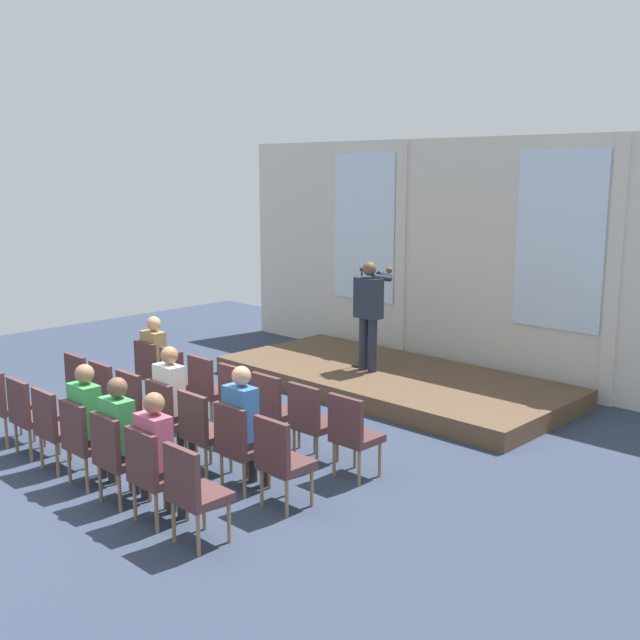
{
  "coord_description": "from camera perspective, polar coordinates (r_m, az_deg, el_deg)",
  "views": [
    {
      "loc": [
        7.08,
        -4.21,
        3.28
      ],
      "look_at": [
        -0.1,
        3.22,
        1.26
      ],
      "focal_mm": 43.26,
      "sensor_mm": 36.0,
      "label": 1
    }
  ],
  "objects": [
    {
      "name": "chair_r0_c3",
      "position": [
        9.6,
        -6.0,
        -5.62
      ],
      "size": [
        0.46,
        0.44,
        0.94
      ],
      "color": "olive",
      "rests_on": "ground"
    },
    {
      "name": "audience_r1_c5",
      "position": [
        8.04,
        -5.59,
        -7.45
      ],
      "size": [
        0.36,
        0.39,
        1.33
      ],
      "color": "#2D2D33",
      "rests_on": "ground"
    },
    {
      "name": "chair_r1_c1",
      "position": [
        10.01,
        -15.28,
        -5.26
      ],
      "size": [
        0.46,
        0.44,
        0.94
      ],
      "color": "olive",
      "rests_on": "ground"
    },
    {
      "name": "chair_r1_c0",
      "position": [
        10.54,
        -17.03,
        -4.54
      ],
      "size": [
        0.46,
        0.44,
        0.94
      ],
      "color": "olive",
      "rests_on": "ground"
    },
    {
      "name": "chair_r2_c2",
      "position": [
        9.01,
        -19.0,
        -7.31
      ],
      "size": [
        0.46,
        0.44,
        0.94
      ],
      "color": "olive",
      "rests_on": "ground"
    },
    {
      "name": "chair_r2_c1",
      "position": [
        9.55,
        -20.73,
        -6.39
      ],
      "size": [
        0.46,
        0.44,
        0.94
      ],
      "color": "olive",
      "rests_on": "ground"
    },
    {
      "name": "audience_r2_c4",
      "position": [
        7.95,
        -14.38,
        -8.09
      ],
      "size": [
        0.36,
        0.39,
        1.3
      ],
      "color": "#2D2D33",
      "rests_on": "ground"
    },
    {
      "name": "chair_r0_c1",
      "position": [
        10.56,
        -10.38,
        -4.2
      ],
      "size": [
        0.46,
        0.44,
        0.94
      ],
      "color": "olive",
      "rests_on": "ground"
    },
    {
      "name": "chair_r2_c0",
      "position": [
        10.1,
        -22.26,
        -5.57
      ],
      "size": [
        0.46,
        0.44,
        0.94
      ],
      "color": "olive",
      "rests_on": "ground"
    },
    {
      "name": "chair_r0_c4",
      "position": [
        9.15,
        -3.47,
        -6.42
      ],
      "size": [
        0.46,
        0.44,
        0.94
      ],
      "color": "olive",
      "rests_on": "ground"
    },
    {
      "name": "rear_partition",
      "position": [
        12.65,
        9.9,
        4.71
      ],
      "size": [
        9.26,
        0.14,
        3.78
      ],
      "color": "beige",
      "rests_on": "ground"
    },
    {
      "name": "speaker",
      "position": [
        11.63,
        3.64,
        0.9
      ],
      "size": [
        0.5,
        0.69,
        1.67
      ],
      "color": "#232838",
      "rests_on": "stage_platform"
    },
    {
      "name": "ground_plane",
      "position": [
        8.86,
        -14.41,
        -11.03
      ],
      "size": [
        16.15,
        16.15,
        0.0
      ],
      "primitive_type": "plane",
      "color": "#2D384C"
    },
    {
      "name": "chair_r0_c2",
      "position": [
        10.07,
        -8.3,
        -4.88
      ],
      "size": [
        0.46,
        0.44,
        0.94
      ],
      "color": "olive",
      "rests_on": "ground"
    },
    {
      "name": "chair_r0_c5",
      "position": [
        8.72,
        -0.68,
        -7.28
      ],
      "size": [
        0.46,
        0.44,
        0.94
      ],
      "color": "olive",
      "rests_on": "ground"
    },
    {
      "name": "audience_r2_c5",
      "position": [
        7.45,
        -11.81,
        -9.37
      ],
      "size": [
        0.36,
        0.39,
        1.27
      ],
      "color": "#2D2D33",
      "rests_on": "ground"
    },
    {
      "name": "stage_platform",
      "position": [
        11.79,
        5.31,
        -4.48
      ],
      "size": [
        5.37,
        2.47,
        0.26
      ],
      "primitive_type": "cube",
      "color": "brown",
      "rests_on": "ground"
    },
    {
      "name": "chair_r2_c4",
      "position": [
        7.97,
        -14.83,
        -9.48
      ],
      "size": [
        0.46,
        0.44,
        0.94
      ],
      "color": "olive",
      "rests_on": "ground"
    },
    {
      "name": "chair_r1_c2",
      "position": [
        9.5,
        -13.34,
        -6.05
      ],
      "size": [
        0.46,
        0.44,
        0.94
      ],
      "color": "olive",
      "rests_on": "ground"
    },
    {
      "name": "chair_r2_c5",
      "position": [
        7.47,
        -12.3,
        -10.77
      ],
      "size": [
        0.46,
        0.44,
        0.94
      ],
      "color": "olive",
      "rests_on": "ground"
    },
    {
      "name": "audience_r0_c0",
      "position": [
        11.06,
        -11.95,
        -2.6
      ],
      "size": [
        0.36,
        0.39,
        1.28
      ],
      "color": "#2D2D33",
      "rests_on": "ground"
    },
    {
      "name": "chair_r1_c3",
      "position": [
        9.0,
        -11.17,
        -6.92
      ],
      "size": [
        0.46,
        0.44,
        0.94
      ],
      "color": "olive",
      "rests_on": "ground"
    },
    {
      "name": "chair_r0_c6",
      "position": [
        8.32,
        2.41,
        -8.22
      ],
      "size": [
        0.46,
        0.44,
        0.94
      ],
      "color": "olive",
      "rests_on": "ground"
    },
    {
      "name": "chair_r1_c6",
      "position": [
        7.61,
        -2.94,
        -10.09
      ],
      "size": [
        0.46,
        0.44,
        0.94
      ],
      "color": "olive",
      "rests_on": "ground"
    },
    {
      "name": "chair_r2_c6",
      "position": [
        7.0,
        -9.38,
        -12.21
      ],
      "size": [
        0.46,
        0.44,
        0.94
      ],
      "color": "olive",
      "rests_on": "ground"
    },
    {
      "name": "chair_r1_c5",
      "position": [
        8.05,
        -6.01,
        -8.94
      ],
      "size": [
        0.46,
        0.44,
        0.94
      ],
      "color": "olive",
      "rests_on": "ground"
    },
    {
      "name": "chair_r0_c0",
      "position": [
        11.06,
        -12.28,
        -3.58
      ],
      "size": [
        0.46,
        0.44,
        0.94
      ],
      "color": "olive",
      "rests_on": "ground"
    },
    {
      "name": "mic_stand",
      "position": [
        12.01,
        3.05,
        -1.85
      ],
      "size": [
        0.28,
        0.28,
        1.56
      ],
      "color": "black",
      "rests_on": "stage_platform"
    },
    {
      "name": "chair_r2_c3",
      "position": [
        8.48,
        -17.05,
        -8.34
      ],
      "size": [
        0.46,
        0.44,
        0.94
      ],
      "color": "olive",
      "rests_on": "ground"
    },
    {
      "name": "chair_r1_c4",
      "position": [
        8.52,
        -8.74,
        -7.88
      ],
      "size": [
        0.46,
        0.44,
        0.94
      ],
      "color": "olive",
      "rests_on": "ground"
    },
    {
      "name": "audience_r1_c3",
      "position": [
        8.98,
        -10.79,
        -5.59
      ],
      "size": [
        0.36,
        0.39,
        1.33
      ],
      "color": "#2D2D33",
      "rests_on": "ground"
    },
    {
      "name": "audience_r2_c3",
      "position": [
        8.46,
        -16.64,
        -6.96
      ],
      "size": [
        0.36,
        0.39,
        1.32
      ],
      "color": "#2D2D33",
      "rests_on": "ground"
    }
  ]
}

